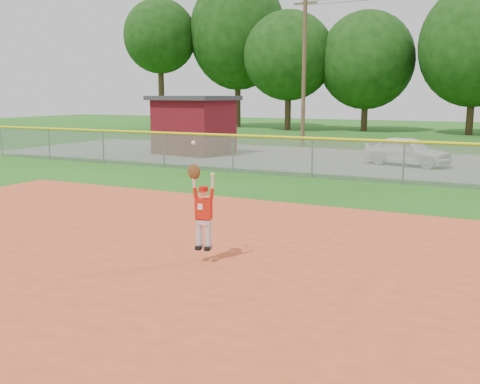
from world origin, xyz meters
name	(u,v)px	position (x,y,z in m)	size (l,w,h in m)	color
ground	(309,263)	(0.00, 0.00, 0.00)	(120.00, 120.00, 0.00)	#1E5914
clay_infield	(236,323)	(0.00, -3.00, 0.02)	(24.00, 16.00, 0.04)	#C14322
parking_strip	(426,164)	(0.00, 16.00, 0.01)	(44.00, 10.00, 0.03)	slate
car_white_a	(407,151)	(-0.71, 15.22, 0.67)	(1.50, 3.74, 1.27)	white
utility_shed	(194,125)	(-11.59, 15.12, 1.56)	(4.51, 3.75, 3.06)	#500B11
outfield_fence	(404,159)	(0.00, 10.00, 0.88)	(40.06, 0.10, 1.55)	gray
power_lines	(466,64)	(1.00, 22.00, 4.68)	(19.40, 0.24, 9.00)	#4C3823
ballplayer	(202,207)	(-1.78, -0.85, 1.06)	(0.53, 0.26, 2.00)	silver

